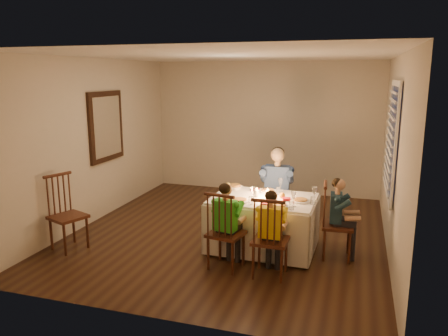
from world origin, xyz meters
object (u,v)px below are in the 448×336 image
(chair_near_right, at_px, (270,275))
(child_teal, at_px, (336,257))
(chair_end, at_px, (336,257))
(child_yellow, at_px, (270,275))
(child_green, at_px, (226,267))
(dining_table, at_px, (263,213))
(chair_near_left, at_px, (226,267))
(serving_bowl, at_px, (235,187))
(chair_adult, at_px, (276,231))
(adult, at_px, (276,231))
(chair_extra, at_px, (71,249))

(chair_near_right, distance_m, child_teal, 1.06)
(chair_end, bearing_deg, child_yellow, 133.14)
(child_green, bearing_deg, dining_table, -103.55)
(dining_table, distance_m, chair_near_right, 0.96)
(chair_end, height_order, child_yellow, child_yellow)
(chair_near_left, xyz_separation_m, child_green, (0.00, 0.00, 0.00))
(chair_near_right, distance_m, child_green, 0.57)
(serving_bowl, bearing_deg, child_yellow, -55.82)
(chair_near_left, xyz_separation_m, child_teal, (1.29, 0.72, 0.00))
(chair_near_left, bearing_deg, chair_end, -140.94)
(chair_adult, relative_size, adult, 0.77)
(chair_extra, xyz_separation_m, child_green, (2.21, 0.07, 0.00))
(dining_table, xyz_separation_m, child_yellow, (0.25, -0.77, -0.52))
(dining_table, distance_m, child_green, 0.93)
(chair_near_left, relative_size, child_teal, 0.93)
(chair_near_left, bearing_deg, adult, -93.54)
(chair_adult, height_order, child_green, child_green)
(serving_bowl, bearing_deg, chair_near_right, -55.82)
(chair_adult, height_order, child_teal, child_teal)
(chair_adult, bearing_deg, serving_bowl, -145.56)
(adult, bearing_deg, chair_extra, -154.07)
(chair_near_left, bearing_deg, chair_extra, 11.78)
(chair_adult, distance_m, child_green, 1.50)
(child_green, xyz_separation_m, child_yellow, (0.56, -0.06, 0.00))
(chair_extra, relative_size, adult, 0.80)
(dining_table, height_order, adult, dining_table)
(chair_near_right, relative_size, adult, 0.77)
(adult, height_order, child_yellow, adult)
(adult, bearing_deg, chair_near_right, -87.03)
(chair_near_left, distance_m, child_teal, 1.47)
(child_yellow, xyz_separation_m, serving_bowl, (-0.74, 1.09, 0.75))
(chair_near_left, xyz_separation_m, chair_near_right, (0.56, -0.06, 0.00))
(chair_extra, bearing_deg, serving_bowl, -40.53)
(child_green, relative_size, child_yellow, 1.02)
(dining_table, relative_size, chair_near_left, 1.44)
(chair_near_right, xyz_separation_m, child_teal, (0.72, 0.78, 0.00))
(dining_table, relative_size, child_yellow, 1.35)
(chair_end, distance_m, adult, 1.20)
(adult, distance_m, child_green, 1.50)
(serving_bowl, bearing_deg, chair_extra, -151.67)
(chair_near_right, distance_m, child_yellow, 0.00)
(chair_adult, relative_size, child_teal, 0.93)
(chair_end, xyz_separation_m, child_yellow, (-0.72, -0.78, 0.00))
(chair_adult, distance_m, chair_near_right, 1.54)
(chair_extra, height_order, adult, adult)
(chair_near_left, bearing_deg, chair_near_right, -176.25)
(chair_adult, height_order, chair_near_right, same)
(chair_adult, distance_m, adult, 0.00)
(chair_near_left, distance_m, adult, 1.50)
(serving_bowl, bearing_deg, child_teal, -12.07)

